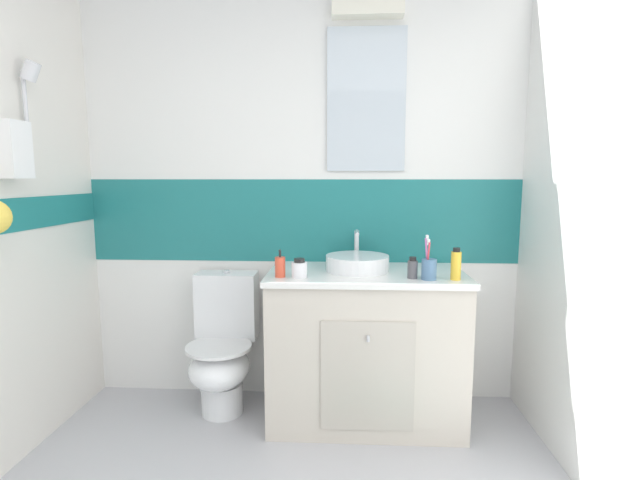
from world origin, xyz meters
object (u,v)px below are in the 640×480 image
(deodorant_spray_can, at_px, (456,265))
(lotion_bottle_short, at_px, (413,268))
(toilet, at_px, (223,348))
(hair_gel_jar, at_px, (299,269))
(sink_basin, at_px, (357,262))
(soap_dispenser, at_px, (280,267))
(toothbrush_cup, at_px, (429,268))

(deodorant_spray_can, xyz_separation_m, lotion_bottle_short, (-0.21, 0.02, -0.03))
(toilet, xyz_separation_m, hair_gel_jar, (0.47, -0.22, 0.52))
(sink_basin, relative_size, deodorant_spray_can, 2.41)
(soap_dispenser, height_order, deodorant_spray_can, deodorant_spray_can)
(sink_basin, bearing_deg, soap_dispenser, -154.72)
(soap_dispenser, distance_m, hair_gel_jar, 0.10)
(lotion_bottle_short, bearing_deg, toilet, 168.70)
(deodorant_spray_can, bearing_deg, hair_gel_jar, 179.00)
(toilet, xyz_separation_m, soap_dispenser, (0.37, -0.21, 0.53))
(toothbrush_cup, distance_m, hair_gel_jar, 0.66)
(soap_dispenser, distance_m, lotion_bottle_short, 0.68)
(toilet, height_order, soap_dispenser, soap_dispenser)
(toothbrush_cup, xyz_separation_m, hair_gel_jar, (-0.66, 0.02, -0.01))
(toilet, bearing_deg, toothbrush_cup, -11.77)
(toilet, relative_size, lotion_bottle_short, 7.29)
(soap_dispenser, distance_m, deodorant_spray_can, 0.89)
(deodorant_spray_can, bearing_deg, toothbrush_cup, -179.13)
(toothbrush_cup, height_order, lotion_bottle_short, toothbrush_cup)
(toothbrush_cup, bearing_deg, sink_basin, 149.16)
(sink_basin, relative_size, soap_dispenser, 2.71)
(sink_basin, height_order, lotion_bottle_short, sink_basin)
(sink_basin, height_order, toilet, sink_basin)
(toilet, distance_m, toothbrush_cup, 1.27)
(sink_basin, relative_size, toilet, 0.48)
(sink_basin, height_order, deodorant_spray_can, sink_basin)
(toilet, height_order, toothbrush_cup, toothbrush_cup)
(sink_basin, xyz_separation_m, toothbrush_cup, (0.35, -0.21, 0.01))
(lotion_bottle_short, bearing_deg, sink_basin, 146.03)
(toothbrush_cup, height_order, deodorant_spray_can, toothbrush_cup)
(soap_dispenser, bearing_deg, toilet, 150.11)
(soap_dispenser, relative_size, deodorant_spray_can, 0.89)
(sink_basin, bearing_deg, lotion_bottle_short, -33.97)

